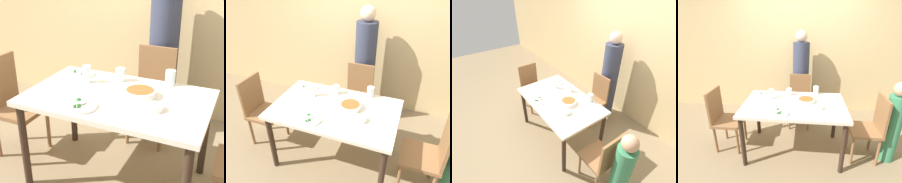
{
  "view_description": "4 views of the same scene",
  "coord_description": "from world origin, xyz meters",
  "views": [
    {
      "loc": [
        0.85,
        -1.97,
        1.76
      ],
      "look_at": [
        -0.06,
        0.03,
        0.78
      ],
      "focal_mm": 50.0,
      "sensor_mm": 36.0,
      "label": 1
    },
    {
      "loc": [
        0.74,
        -1.83,
        2.18
      ],
      "look_at": [
        0.0,
        0.09,
        0.94
      ],
      "focal_mm": 35.0,
      "sensor_mm": 36.0,
      "label": 2
    },
    {
      "loc": [
        1.86,
        -1.24,
        2.45
      ],
      "look_at": [
        0.1,
        0.01,
        0.98
      ],
      "focal_mm": 28.0,
      "sensor_mm": 36.0,
      "label": 3
    },
    {
      "loc": [
        0.16,
        -2.15,
        1.83
      ],
      "look_at": [
        -0.05,
        -0.09,
        0.99
      ],
      "focal_mm": 28.0,
      "sensor_mm": 36.0,
      "label": 4
    }
  ],
  "objects": [
    {
      "name": "ground_plane",
      "position": [
        0.0,
        0.0,
        0.0
      ],
      "size": [
        10.0,
        10.0,
        0.0
      ],
      "primitive_type": "plane",
      "color": "#847051"
    },
    {
      "name": "wall_back",
      "position": [
        0.0,
        1.43,
        1.35
      ],
      "size": [
        10.0,
        0.06,
        2.7
      ],
      "color": "tan",
      "rests_on": "ground_plane"
    },
    {
      "name": "dining_table",
      "position": [
        0.0,
        0.0,
        0.69
      ],
      "size": [
        1.39,
        0.86,
        0.78
      ],
      "color": "beige",
      "rests_on": "ground_plane"
    },
    {
      "name": "chair_adult_spot",
      "position": [
        0.04,
        0.77,
        0.51
      ],
      "size": [
        0.4,
        0.4,
        0.94
      ],
      "color": "brown",
      "rests_on": "ground_plane"
    },
    {
      "name": "chair_child_spot",
      "position": [
        1.04,
        -0.05,
        0.51
      ],
      "size": [
        0.4,
        0.4,
        0.94
      ],
      "rotation": [
        0.0,
        0.0,
        -1.57
      ],
      "color": "brown",
      "rests_on": "ground_plane"
    },
    {
      "name": "chair_empty_left",
      "position": [
        -1.04,
        -0.01,
        0.51
      ],
      "size": [
        0.4,
        0.4,
        0.94
      ],
      "rotation": [
        0.0,
        0.0,
        1.57
      ],
      "color": "brown",
      "rests_on": "ground_plane"
    },
    {
      "name": "person_adult",
      "position": [
        0.04,
        1.09,
        0.79
      ],
      "size": [
        0.3,
        0.3,
        1.68
      ],
      "color": "#33384C",
      "rests_on": "ground_plane"
    },
    {
      "name": "bowl_curry",
      "position": [
        0.16,
        0.06,
        0.81
      ],
      "size": [
        0.24,
        0.24,
        0.06
      ],
      "color": "white",
      "rests_on": "dining_table"
    },
    {
      "name": "plate_rice_adult",
      "position": [
        -0.16,
        -0.28,
        0.79
      ],
      "size": [
        0.24,
        0.24,
        0.06
      ],
      "color": "white",
      "rests_on": "dining_table"
    },
    {
      "name": "plate_rice_child",
      "position": [
        -0.47,
        0.27,
        0.79
      ],
      "size": [
        0.24,
        0.24,
        0.05
      ],
      "color": "white",
      "rests_on": "dining_table"
    },
    {
      "name": "bowl_rice_small",
      "position": [
        0.33,
        -0.11,
        0.8
      ],
      "size": [
        0.13,
        0.13,
        0.04
      ],
      "color": "white",
      "rests_on": "dining_table"
    },
    {
      "name": "glass_water_tall",
      "position": [
        -0.1,
        0.29,
        0.83
      ],
      "size": [
        0.08,
        0.08,
        0.11
      ],
      "color": "silver",
      "rests_on": "dining_table"
    },
    {
      "name": "glass_water_short",
      "position": [
        -0.34,
        0.14,
        0.85
      ],
      "size": [
        0.07,
        0.07,
        0.15
      ],
      "color": "silver",
      "rests_on": "dining_table"
    },
    {
      "name": "glass_water_center",
      "position": [
        0.31,
        0.37,
        0.84
      ],
      "size": [
        0.08,
        0.08,
        0.13
      ],
      "color": "silver",
      "rests_on": "dining_table"
    },
    {
      "name": "fork_steel",
      "position": [
        -0.16,
        0.13,
        0.78
      ],
      "size": [
        0.18,
        0.07,
        0.01
      ],
      "color": "silver",
      "rests_on": "dining_table"
    },
    {
      "name": "spoon_steel",
      "position": [
        -0.59,
        -0.11,
        0.78
      ],
      "size": [
        0.18,
        0.08,
        0.01
      ],
      "color": "silver",
      "rests_on": "dining_table"
    }
  ]
}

